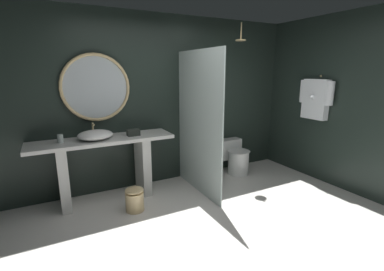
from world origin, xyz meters
name	(u,v)px	position (x,y,z in m)	size (l,w,h in m)	color
ground_plane	(227,238)	(0.00, 0.00, 0.00)	(5.76, 5.76, 0.00)	silver
back_wall_panel	(160,101)	(0.00, 1.90, 1.30)	(4.80, 0.10, 2.60)	#1E2823
side_wall_right	(323,101)	(2.35, 0.76, 1.30)	(0.10, 2.47, 2.60)	#1E2823
vanity_counter	(105,161)	(-0.96, 1.57, 0.57)	(1.88, 0.51, 0.88)	silver
vessel_sink	(95,135)	(-1.06, 1.55, 0.95)	(0.45, 0.37, 0.20)	white
tumbler_cup	(60,139)	(-1.47, 1.59, 0.94)	(0.07, 0.07, 0.11)	silver
tissue_box	(133,133)	(-0.55, 1.54, 0.93)	(0.17, 0.12, 0.09)	#282D28
round_wall_mirror	(96,88)	(-0.96, 1.81, 1.55)	(0.93, 0.04, 0.93)	#D6B77F
shower_glass_panel	(199,124)	(0.32, 1.22, 1.03)	(0.02, 1.25, 2.05)	silver
rain_shower_head	(241,38)	(1.23, 1.50, 2.26)	(0.16, 0.16, 0.28)	#D6B77F
hanging_bathrobe	(316,98)	(2.21, 0.79, 1.36)	(0.20, 0.60, 0.69)	#D6B77F
toilet	(235,157)	(1.27, 1.58, 0.28)	(0.41, 0.58, 0.57)	white
waste_bin	(135,199)	(-0.71, 1.07, 0.16)	(0.24, 0.24, 0.32)	#D6B77F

